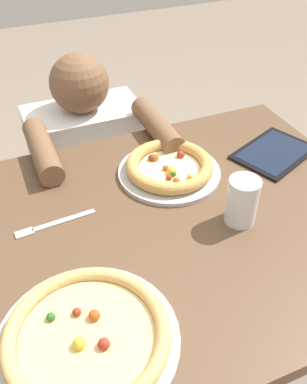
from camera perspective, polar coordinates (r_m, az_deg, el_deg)
ground_plane at (r=1.68m, az=1.78°, el=-23.01°), size 8.00×8.00×0.00m
dining_table at (r=1.15m, az=2.41°, el=-8.30°), size 1.12×0.87×0.75m
pizza_near at (r=0.85m, az=-8.81°, el=-18.47°), size 0.35×0.35×0.04m
pizza_far at (r=1.21m, az=2.12°, el=3.25°), size 0.29×0.29×0.05m
water_cup_clear at (r=1.05m, az=11.73°, el=-1.11°), size 0.08×0.08×0.12m
fork at (r=1.09m, az=-13.39°, el=-4.21°), size 0.20×0.03×0.00m
tablet at (r=1.35m, az=15.74°, el=5.07°), size 0.29×0.25×0.01m
diner_seated at (r=1.71m, az=-8.19°, el=0.69°), size 0.43×0.53×0.96m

